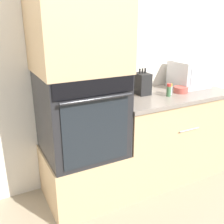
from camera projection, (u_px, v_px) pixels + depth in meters
name	position (u px, v px, depth m)	size (l,w,h in m)	color
ground_plane	(132.00, 204.00, 2.32)	(12.00, 12.00, 0.00)	gray
wall_back	(100.00, 53.00, 2.42)	(8.00, 0.05, 2.50)	silver
oven_cabinet_base	(84.00, 174.00, 2.34)	(0.66, 0.60, 0.47)	tan
wall_oven	(81.00, 114.00, 2.15)	(0.64, 0.64, 0.69)	black
oven_cabinet_upper	(77.00, 12.00, 1.88)	(0.66, 0.60, 0.87)	tan
counter_unit	(166.00, 134.00, 2.67)	(1.18, 0.63, 0.87)	tan
microwave	(190.00, 74.00, 2.70)	(0.35, 0.32, 0.27)	#B2B5BA
knife_block	(142.00, 84.00, 2.45)	(0.12, 0.16, 0.24)	black
bowl	(181.00, 90.00, 2.53)	(0.14, 0.14, 0.06)	#B24C42
condiment_jar_near	(169.00, 90.00, 2.40)	(0.04, 0.04, 0.12)	#427047
condiment_jar_mid	(170.00, 89.00, 2.46)	(0.04, 0.04, 0.10)	silver
condiment_jar_far	(142.00, 83.00, 2.66)	(0.04, 0.04, 0.12)	silver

